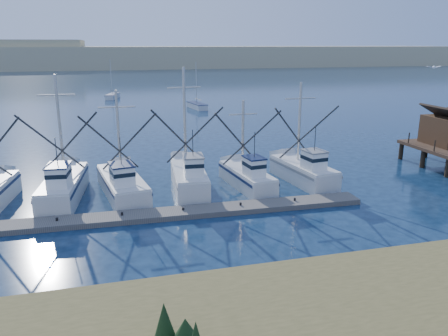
{
  "coord_description": "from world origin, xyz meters",
  "views": [
    {
      "loc": [
        -9.18,
        -21.49,
        11.07
      ],
      "look_at": [
        -1.5,
        8.0,
        2.41
      ],
      "focal_mm": 35.0,
      "sensor_mm": 36.0,
      "label": 1
    }
  ],
  "objects": [
    {
      "name": "ground",
      "position": [
        0.0,
        0.0,
        0.0
      ],
      "size": [
        500.0,
        500.0,
        0.0
      ],
      "primitive_type": "plane",
      "color": "#0B1C32",
      "rests_on": "ground"
    },
    {
      "name": "floating_dock",
      "position": [
        -5.94,
        5.7,
        0.18
      ],
      "size": [
        27.36,
        2.46,
        0.36
      ],
      "primitive_type": "cube",
      "rotation": [
        0.0,
        0.0,
        -0.02
      ],
      "color": "#5E5A54",
      "rests_on": "ground"
    },
    {
      "name": "dune_ridge",
      "position": [
        0.0,
        210.0,
        5.0
      ],
      "size": [
        360.0,
        60.0,
        10.0
      ],
      "primitive_type": "cube",
      "color": "tan",
      "rests_on": "ground"
    },
    {
      "name": "trawler_fleet",
      "position": [
        -6.67,
        10.51,
        0.99
      ],
      "size": [
        27.28,
        8.56,
        9.42
      ],
      "color": "silver",
      "rests_on": "ground"
    },
    {
      "name": "sailboat_near",
      "position": [
        5.78,
        55.17,
        0.49
      ],
      "size": [
        2.77,
        6.43,
        8.1
      ],
      "rotation": [
        0.0,
        0.0,
        0.17
      ],
      "color": "silver",
      "rests_on": "ground"
    },
    {
      "name": "sailboat_far",
      "position": [
        -8.64,
        74.25,
        0.49
      ],
      "size": [
        3.21,
        6.22,
        8.1
      ],
      "rotation": [
        0.0,
        0.0,
        -0.26
      ],
      "color": "silver",
      "rests_on": "ground"
    },
    {
      "name": "flying_gull",
      "position": [
        13.55,
        5.81,
        9.49
      ],
      "size": [
        1.15,
        0.21,
        0.21
      ],
      "color": "white",
      "rests_on": "ground"
    }
  ]
}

